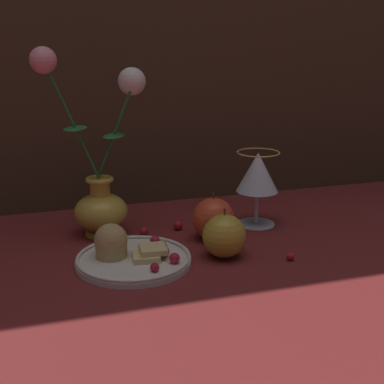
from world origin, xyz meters
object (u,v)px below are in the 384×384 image
at_px(plate_with_pastries, 129,254).
at_px(wine_glass, 257,175).
at_px(apple_near_glass, 213,218).
at_px(vase, 100,180).
at_px(apple_beside_vase, 224,236).

bearing_deg(plate_with_pastries, wine_glass, 22.21).
relative_size(plate_with_pastries, apple_near_glass, 2.12).
distance_m(plate_with_pastries, wine_glass, 0.33).
bearing_deg(wine_glass, vase, 172.70).
height_order(vase, apple_near_glass, vase).
height_order(wine_glass, apple_beside_vase, wine_glass).
distance_m(wine_glass, apple_near_glass, 0.14).
height_order(apple_beside_vase, apple_near_glass, apple_near_glass).
xyz_separation_m(vase, apple_beside_vase, (0.19, -0.18, -0.07)).
xyz_separation_m(plate_with_pastries, wine_glass, (0.29, 0.12, 0.09)).
bearing_deg(apple_near_glass, wine_glass, 23.25).
height_order(vase, apple_beside_vase, vase).
distance_m(vase, plate_with_pastries, 0.19).
xyz_separation_m(wine_glass, apple_beside_vase, (-0.12, -0.14, -0.07)).
height_order(vase, wine_glass, vase).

